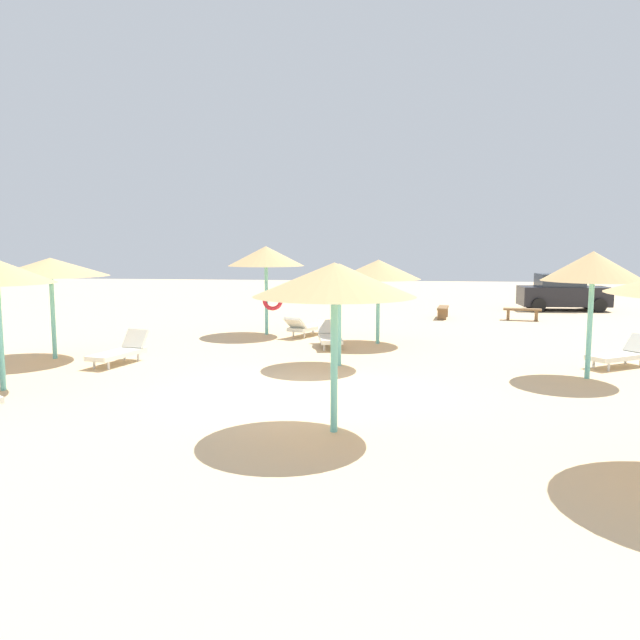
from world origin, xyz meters
The scene contains 14 objects.
ground_plane centered at (0.00, 0.00, 0.00)m, with size 80.00×80.00×0.00m, color #DBBA8C.
parasol_0 centered at (6.37, 2.36, 2.60)m, with size 2.29×2.29×2.96m.
parasol_1 centered at (-7.34, 3.20, 2.49)m, with size 3.05×3.05×2.75m.
parasol_3 centered at (-2.52, 8.36, 2.67)m, with size 2.61×2.61×3.04m.
parasol_4 centered at (1.35, 6.87, 2.32)m, with size 2.64×2.64×2.63m.
parasol_5 centered at (0.91, -2.45, 2.54)m, with size 2.67×2.67×2.82m.
parasol_6 centered at (0.47, 3.18, 2.35)m, with size 2.38×2.38×2.63m.
lounger_0 centered at (7.64, 3.89, 0.32)m, with size 1.90×1.57×0.78m.
lounger_1 centered at (-5.24, 2.72, 0.33)m, with size 1.04×1.94×0.81m.
lounger_3 centered at (-1.10, 8.14, 0.32)m, with size 1.39×1.98×0.72m.
lounger_4 centered at (-0.08, 6.06, 0.32)m, with size 0.98×1.97×0.74m.
bench_0 centered at (7.06, 13.53, 0.35)m, with size 1.55×0.66×0.49m.
bench_1 centered at (3.88, 13.85, 0.35)m, with size 0.60×1.54×0.49m.
parked_car centered at (9.72, 17.80, 0.82)m, with size 4.06×2.11×1.72m.
Camera 1 is at (1.91, -12.44, 3.13)m, focal length 34.67 mm.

